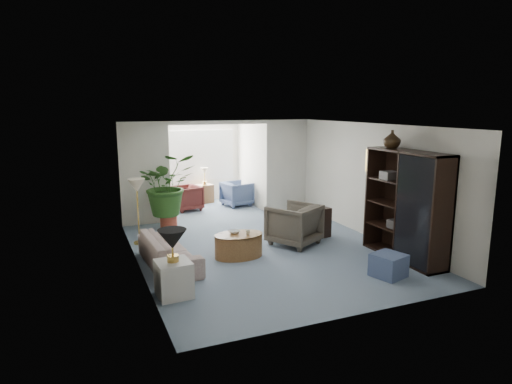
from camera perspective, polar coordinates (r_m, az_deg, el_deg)
name	(u,v)px	position (r m, az deg, el deg)	size (l,w,h in m)	color
floor	(267,251)	(8.95, 1.48, -7.62)	(6.00, 6.00, 0.00)	#8299AC
sunroom_floor	(209,208)	(12.67, -6.07, -2.07)	(2.60, 2.60, 0.00)	#8299AC
back_pier_left	(145,174)	(10.97, -14.11, 2.27)	(1.20, 0.12, 2.50)	beige
back_pier_right	(287,166)	(12.11, 3.98, 3.38)	(1.20, 0.12, 2.50)	beige
back_header	(220,123)	(11.29, -4.72, 8.93)	(2.60, 0.12, 0.10)	beige
window_pane	(198,155)	(13.46, -7.50, 4.73)	(2.20, 0.02, 1.50)	white
window_blinds	(198,155)	(13.43, -7.47, 4.72)	(2.20, 0.02, 1.50)	white
framed_picture	(376,162)	(9.73, 15.17, 3.80)	(0.04, 0.50, 0.40)	#C1B89A
sofa	(169,251)	(8.25, -11.17, -7.45)	(1.89, 0.74, 0.55)	beige
end_table	(174,279)	(6.97, -10.56, -10.95)	(0.50, 0.50, 0.56)	beige
table_lamp	(172,239)	(6.76, -10.75, -6.01)	(0.44, 0.44, 0.30)	black
floor_lamp	(137,185)	(9.44, -15.14, 0.82)	(0.36, 0.36, 0.28)	beige
coffee_table	(239,245)	(8.57, -2.24, -6.90)	(0.95, 0.95, 0.45)	olive
coffee_bowl	(234,232)	(8.57, -2.80, -5.15)	(0.21, 0.21, 0.05)	white
coffee_cup	(248,232)	(8.45, -1.06, -5.24)	(0.10, 0.10, 0.09)	beige
wingback_chair	(294,224)	(9.30, 4.92, -4.16)	(0.92, 0.94, 0.86)	#5A5247
side_table_dark	(316,222)	(9.91, 7.72, -3.88)	(0.55, 0.44, 0.66)	black
entertainment_cabinet	(406,205)	(8.74, 18.77, -1.66)	(0.49, 1.85, 2.06)	black
cabinet_urn	(392,139)	(8.95, 17.14, 6.53)	(0.33, 0.33, 0.35)	#301F10
ottoman	(388,265)	(7.95, 16.72, -9.04)	(0.49, 0.49, 0.39)	slate
plant_pot	(169,221)	(10.73, -11.19, -3.75)	(0.40, 0.40, 0.32)	#9E3F2D
house_plant	(167,184)	(10.54, -11.37, 0.97)	(1.32, 1.15, 1.47)	#28521C
sunroom_chair_blue	(237,194)	(12.85, -2.48, -0.22)	(0.75, 0.78, 0.71)	slate
sunroom_chair_maroon	(186,198)	(12.43, -8.99, -0.77)	(0.74, 0.76, 0.69)	#5D2720
sunroom_table	(205,194)	(13.34, -6.61, -0.21)	(0.45, 0.35, 0.55)	olive
shelf_clutter	(402,194)	(8.71, 18.35, -0.27)	(0.30, 1.14, 1.06)	#302B25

